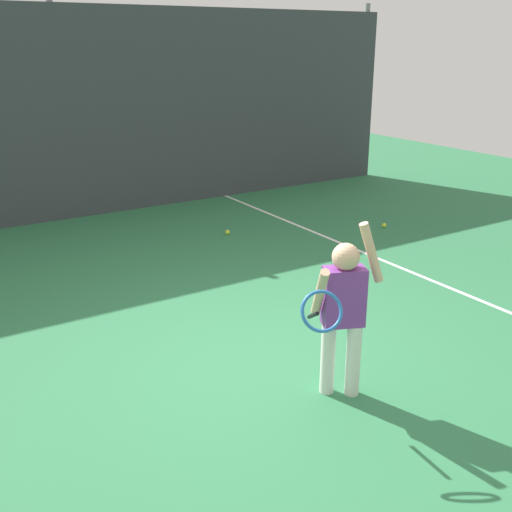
{
  "coord_description": "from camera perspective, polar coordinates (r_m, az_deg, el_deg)",
  "views": [
    {
      "loc": [
        -2.42,
        -3.84,
        2.55
      ],
      "look_at": [
        0.14,
        0.23,
        0.85
      ],
      "focal_mm": 42.89,
      "sensor_mm": 36.0,
      "label": 1
    }
  ],
  "objects": [
    {
      "name": "ground_plane",
      "position": [
        5.2,
        0.05,
        -9.88
      ],
      "size": [
        20.0,
        20.0,
        0.0
      ],
      "primitive_type": "plane",
      "color": "#2D7247"
    },
    {
      "name": "tennis_ball_2",
      "position": [
        9.02,
        11.86,
        2.82
      ],
      "size": [
        0.07,
        0.07,
        0.07
      ],
      "primitive_type": "sphere",
      "color": "#CCE033",
      "rests_on": "ground"
    },
    {
      "name": "fence_post_2",
      "position": [
        12.33,
        9.95,
        14.75
      ],
      "size": [
        0.09,
        0.09,
        3.2
      ],
      "primitive_type": "cylinder",
      "color": "slate",
      "rests_on": "ground"
    },
    {
      "name": "tennis_player",
      "position": [
        4.49,
        8.06,
        -4.72
      ],
      "size": [
        0.86,
        0.56,
        1.35
      ],
      "rotation": [
        0.0,
        0.0,
        -0.41
      ],
      "color": "silver",
      "rests_on": "ground"
    },
    {
      "name": "court_line_sideline",
      "position": [
        7.46,
        13.33,
        -1.06
      ],
      "size": [
        0.05,
        9.0,
        0.0
      ],
      "primitive_type": "cube",
      "color": "white",
      "rests_on": "ground"
    },
    {
      "name": "fence_post_1",
      "position": [
        9.52,
        -17.77,
        12.82
      ],
      "size": [
        0.09,
        0.09,
        3.2
      ],
      "primitive_type": "cylinder",
      "color": "slate",
      "rests_on": "ground"
    },
    {
      "name": "tennis_ball_0",
      "position": [
        8.51,
        -2.67,
        2.23
      ],
      "size": [
        0.07,
        0.07,
        0.07
      ],
      "primitive_type": "sphere",
      "color": "#CCE033",
      "rests_on": "ground"
    },
    {
      "name": "back_fence_windscreen",
      "position": [
        9.47,
        -17.62,
        12.35
      ],
      "size": [
        11.87,
        0.08,
        3.05
      ],
      "primitive_type": "cube",
      "color": "#383D42",
      "rests_on": "ground"
    }
  ]
}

